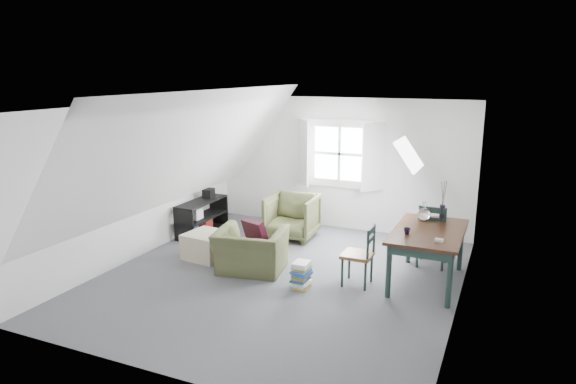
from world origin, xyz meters
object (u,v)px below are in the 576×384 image
at_px(media_shelf, 201,219).
at_px(magazine_stack, 301,275).
at_px(dining_chair_far, 433,234).
at_px(armchair_near, 251,271).
at_px(dining_chair_near, 360,254).
at_px(ottoman, 207,245).
at_px(dining_table, 428,237).
at_px(armchair_far, 292,237).

height_order(media_shelf, magazine_stack, media_shelf).
height_order(dining_chair_far, media_shelf, dining_chair_far).
bearing_deg(armchair_near, dining_chair_near, 175.50).
xyz_separation_m(armchair_near, magazine_stack, (0.94, -0.27, 0.19)).
relative_size(armchair_near, ottoman, 1.61).
distance_m(dining_chair_far, dining_chair_near, 1.42).
bearing_deg(dining_table, media_shelf, 169.10).
bearing_deg(dining_chair_far, dining_chair_near, 65.35).
height_order(armchair_far, ottoman, ottoman).
bearing_deg(dining_table, armchair_far, 154.50).
height_order(armchair_near, ottoman, ottoman).
height_order(armchair_near, magazine_stack, magazine_stack).
height_order(dining_table, dining_chair_far, dining_chair_far).
relative_size(dining_chair_near, media_shelf, 0.72).
bearing_deg(dining_chair_near, dining_table, 132.73).
relative_size(armchair_far, dining_table, 0.55).
relative_size(armchair_far, ottoman, 1.40).
bearing_deg(armchair_near, media_shelf, -46.46).
height_order(armchair_near, dining_chair_near, dining_chair_near).
xyz_separation_m(armchair_near, ottoman, (-0.93, 0.22, 0.21)).
distance_m(armchair_near, dining_table, 2.67).
relative_size(dining_table, magazine_stack, 4.24).
distance_m(ottoman, dining_chair_far, 3.59).
bearing_deg(media_shelf, ottoman, -57.38).
relative_size(dining_table, dining_chair_near, 1.80).
bearing_deg(magazine_stack, dining_chair_far, 45.86).
distance_m(armchair_near, media_shelf, 2.16).
relative_size(armchair_near, media_shelf, 0.83).
relative_size(ottoman, magazine_stack, 1.68).
height_order(ottoman, dining_table, dining_table).
xyz_separation_m(dining_table, magazine_stack, (-1.57, -0.89, -0.50)).
bearing_deg(dining_chair_near, armchair_near, -69.99).
bearing_deg(ottoman, dining_chair_near, -1.39).
bearing_deg(ottoman, dining_chair_far, 17.90).
bearing_deg(magazine_stack, armchair_near, 164.08).
height_order(dining_chair_far, dining_chair_near, dining_chair_far).
height_order(dining_table, magazine_stack, dining_table).
relative_size(armchair_near, dining_chair_near, 1.15).
height_order(ottoman, dining_chair_far, dining_chair_far).
relative_size(dining_table, media_shelf, 1.30).
xyz_separation_m(armchair_near, armchair_far, (-0.07, 1.73, 0.00)).
bearing_deg(ottoman, armchair_far, 60.40).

